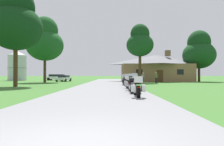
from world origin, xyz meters
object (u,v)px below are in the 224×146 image
tree_left_near (14,22)px  metal_silo_distant (16,66)px  motorcycle_red_fourth_in_row (127,82)px  motorcycle_black_nearest_to_camera (136,87)px  bystander_gray_shirt_near_lodge (142,77)px  tree_left_far (44,41)px  parked_white_suv_far_left (55,77)px  motorcycle_green_sixth_in_row (124,81)px  bystander_olive_shirt_beside_signpost (155,77)px  tree_by_lodge_front (139,42)px  tree_right_of_lodge (198,51)px  motorcycle_orange_second_in_row (130,84)px  parked_white_sedan_far_left (63,78)px  motorcycle_red_fifth_in_row (125,81)px  motorcycle_silver_third_in_row (129,83)px  motorcycle_green_farthest_in_row (123,80)px

tree_left_near → metal_silo_distant: (-11.35, 25.02, -3.59)m
motorcycle_red_fourth_in_row → tree_left_near: tree_left_near is taller
motorcycle_black_nearest_to_camera → bystander_gray_shirt_near_lodge: (3.80, 23.06, 0.32)m
tree_left_near → motorcycle_black_nearest_to_camera: bearing=-42.7°
tree_left_far → parked_white_suv_far_left: 14.22m
tree_left_far → metal_silo_distant: bearing=129.4°
motorcycle_green_sixth_in_row → bystander_olive_shirt_beside_signpost: bearing=54.3°
metal_silo_distant → parked_white_suv_far_left: metal_silo_distant is taller
tree_by_lodge_front → tree_right_of_lodge: (11.72, 5.37, -0.89)m
motorcycle_orange_second_in_row → motorcycle_red_fourth_in_row: (0.11, 4.50, -0.01)m
tree_left_near → motorcycle_green_sixth_in_row: bearing=7.7°
tree_left_far → motorcycle_green_sixth_in_row: bearing=-40.2°
metal_silo_distant → parked_white_sedan_far_left: size_ratio=1.52×
bystander_gray_shirt_near_lodge → metal_silo_distant: 29.78m
tree_by_lodge_front → parked_white_sedan_far_left: (-13.69, 6.36, -5.91)m
tree_right_of_lodge → bystander_gray_shirt_near_lodge: bearing=-159.9°
motorcycle_black_nearest_to_camera → bystander_olive_shirt_beside_signpost: (5.40, 20.32, 0.34)m
motorcycle_red_fifth_in_row → tree_right_of_lodge: size_ratio=0.22×
motorcycle_orange_second_in_row → motorcycle_green_sixth_in_row: 9.62m
motorcycle_silver_third_in_row → motorcycle_red_fourth_in_row: 2.14m
tree_by_lodge_front → motorcycle_green_farthest_in_row: bearing=-112.6°
bystander_gray_shirt_near_lodge → parked_white_suv_far_left: 21.99m
motorcycle_red_fourth_in_row → parked_white_suv_far_left: bearing=114.6°
motorcycle_red_fourth_in_row → motorcycle_green_farthest_in_row: (0.04, 7.23, 0.00)m
tree_by_lodge_front → motorcycle_green_sixth_in_row: bearing=-107.7°
motorcycle_black_nearest_to_camera → tree_left_far: 27.04m
motorcycle_red_fifth_in_row → tree_by_lodge_front: 13.51m
motorcycle_orange_second_in_row → tree_right_of_lodge: tree_right_of_lodge is taller
motorcycle_orange_second_in_row → parked_white_sedan_far_left: size_ratio=0.47×
motorcycle_orange_second_in_row → tree_left_far: bearing=121.9°
motorcycle_green_farthest_in_row → tree_by_lodge_front: (3.02, 7.25, 5.95)m
bystander_olive_shirt_beside_signpost → motorcycle_red_fourth_in_row: bearing=88.0°
motorcycle_red_fourth_in_row → tree_left_near: size_ratio=0.20×
motorcycle_silver_third_in_row → tree_by_lodge_front: bearing=82.8°
parked_white_sedan_far_left → bystander_gray_shirt_near_lodge: bearing=-11.4°
bystander_gray_shirt_near_lodge → tree_left_far: bearing=34.1°
motorcycle_orange_second_in_row → tree_right_of_lodge: size_ratio=0.22×
motorcycle_black_nearest_to_camera → bystander_olive_shirt_beside_signpost: size_ratio=1.24×
motorcycle_red_fifth_in_row → metal_silo_distant: size_ratio=0.31×
motorcycle_green_sixth_in_row → metal_silo_distant: (-23.14, 23.42, 2.75)m
motorcycle_red_fifth_in_row → parked_white_sedan_far_left: bearing=120.4°
motorcycle_red_fourth_in_row → bystander_gray_shirt_near_lodge: 16.25m
motorcycle_black_nearest_to_camera → bystander_olive_shirt_beside_signpost: bearing=74.6°
tree_left_near → tree_right_of_lodge: (26.49, 16.32, -1.29)m
motorcycle_red_fifth_in_row → metal_silo_distant: 34.79m
tree_left_near → tree_by_lodge_front: tree_left_near is taller
bystander_olive_shirt_beside_signpost → motorcycle_orange_second_in_row: bearing=93.0°
tree_right_of_lodge → motorcycle_red_fourth_in_row: bearing=-126.7°
motorcycle_silver_third_in_row → motorcycle_red_fifth_in_row: (0.08, 4.85, 0.01)m
motorcycle_green_sixth_in_row → parked_white_suv_far_left: (-14.25, 23.43, 0.17)m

